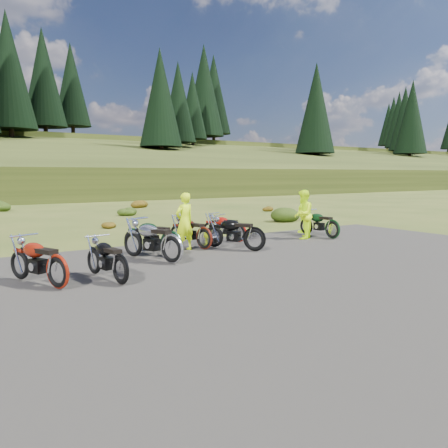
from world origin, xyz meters
TOP-DOWN VIEW (x-y plane):
  - ground at (0.00, 0.00)m, footprint 300.00×300.00m
  - gravel_pad at (0.00, -2.00)m, footprint 20.00×12.00m
  - hill_slope at (0.00, 50.00)m, footprint 300.00×45.97m
  - conifer_23 at (3.00, 62.00)m, footprint 7.48×7.48m
  - conifer_24 at (9.00, 68.00)m, footprint 7.04×7.04m
  - conifer_25 at (15.00, 74.00)m, footprint 6.60×6.60m
  - conifer_26 at (21.00, 49.00)m, footprint 6.16×6.16m
  - conifer_27 at (27.00, 55.00)m, footprint 5.72×5.72m
  - conifer_28 at (33.00, 61.00)m, footprint 5.28×5.28m
  - conifer_29 at (39.00, 67.00)m, footprint 7.92×7.92m
  - conifer_30 at (45.00, 73.00)m, footprint 7.48×7.48m
  - conifer_31 at (51.00, 48.00)m, footprint 7.04×7.04m
  - conifer_32 at (57.00, 54.00)m, footprint 6.60×6.60m
  - conifer_33 at (63.00, 60.00)m, footprint 6.16×6.16m
  - conifer_34 at (69.00, 66.00)m, footprint 5.72×5.72m
  - conifer_35 at (75.00, 72.00)m, footprint 5.28×5.28m
  - conifer_36 at (81.00, 78.00)m, footprint 7.92×7.92m
  - conifer_37 at (87.00, 53.00)m, footprint 7.48×7.48m
  - conifer_38 at (93.00, 59.00)m, footprint 7.04×7.04m
  - conifer_39 at (99.00, 65.00)m, footprint 6.60×6.60m
  - conifer_40 at (105.00, 71.00)m, footprint 6.16×6.16m
  - conifer_41 at (111.00, 77.00)m, footprint 5.72×5.72m
  - shrub_3 at (-3.30, 21.90)m, footprint 1.56×1.56m
  - shrub_4 at (-0.40, 9.20)m, footprint 0.77×0.77m
  - shrub_5 at (2.50, 14.50)m, footprint 1.03×1.03m
  - shrub_6 at (5.40, 19.80)m, footprint 1.30×1.30m
  - shrub_7 at (8.30, 7.10)m, footprint 1.56×1.56m
  - shrub_8 at (11.20, 12.40)m, footprint 0.77×0.77m
  - motorcycle_0 at (-3.45, -0.87)m, footprint 0.92×1.98m
  - motorcycle_1 at (-4.67, -0.51)m, footprint 1.44×2.18m
  - motorcycle_2 at (-1.05, 1.51)m, footprint 1.64×2.19m
  - motorcycle_3 at (-1.52, 0.53)m, footprint 1.50×2.38m
  - motorcycle_4 at (0.34, 1.96)m, footprint 1.11×2.14m
  - motorcycle_5 at (1.47, 0.82)m, footprint 1.68×2.23m
  - motorcycle_6 at (2.14, 2.63)m, footprint 1.30×2.02m
  - motorcycle_7 at (5.50, 1.34)m, footprint 0.72×2.02m
  - person_middle at (-0.26, 2.15)m, footprint 0.74×0.57m
  - person_right_a at (4.56, 1.94)m, footprint 1.11×1.07m
  - person_right_b at (5.77, 3.16)m, footprint 0.99×0.60m

SIDE VIEW (x-z plane):
  - ground at x=0.00m, z-range 0.00..0.00m
  - gravel_pad at x=0.00m, z-range -0.02..0.02m
  - hill_slope at x=0.00m, z-range -4.69..4.69m
  - motorcycle_0 at x=-3.45m, z-range -0.50..0.50m
  - motorcycle_1 at x=-4.67m, z-range -0.54..0.54m
  - motorcycle_2 at x=-1.05m, z-range -0.55..0.55m
  - motorcycle_3 at x=-1.52m, z-range -0.59..0.59m
  - motorcycle_4 at x=0.34m, z-range -0.53..0.53m
  - motorcycle_5 at x=1.47m, z-range -0.56..0.56m
  - motorcycle_6 at x=2.14m, z-range -0.50..0.50m
  - motorcycle_7 at x=5.50m, z-range -0.52..0.52m
  - shrub_4 at x=-0.40m, z-range 0.00..0.45m
  - shrub_8 at x=11.20m, z-range 0.00..0.45m
  - shrub_5 at x=2.50m, z-range 0.00..0.61m
  - shrub_6 at x=5.40m, z-range 0.00..0.77m
  - shrub_3 at x=-3.30m, z-range 0.00..0.92m
  - shrub_7 at x=8.30m, z-range 0.00..0.92m
  - person_right_b at x=5.77m, z-range 0.00..1.58m
  - person_right_a at x=4.56m, z-range 0.00..1.81m
  - person_middle at x=-0.26m, z-range 0.00..1.81m
  - conifer_26 at x=21.00m, z-range 5.37..21.37m
  - conifer_27 at x=27.00m, z-range 6.56..21.56m
  - conifer_31 at x=51.00m, z-range 5.18..23.18m
  - conifer_28 at x=33.00m, z-range 7.76..21.76m
  - conifer_32 at x=57.00m, z-range 6.37..23.37m
  - conifer_33 at x=63.00m, z-range 7.56..23.56m
  - conifer_37 at x=87.00m, z-range 6.17..25.17m
  - conifer_34 at x=69.00m, z-range 8.76..23.76m
  - conifer_38 at x=93.00m, z-range 7.37..25.37m
  - conifer_35 at x=75.00m, z-range 9.95..23.95m
  - conifer_39 at x=99.00m, z-range 8.56..25.56m
  - conifer_23 at x=3.00m, z-range 7.97..26.97m
  - conifer_41 at x=111.00m, z-range 10.15..25.15m
  - conifer_40 at x=105.00m, z-range 9.76..25.76m
  - conifer_24 at x=9.00m, z-range 9.16..27.16m
  - conifer_25 at x=15.00m, z-range 10.16..27.16m
  - conifer_29 at x=39.00m, z-range 8.97..28.97m
  - conifer_30 at x=45.00m, z-range 10.16..29.16m
  - conifer_36 at x=81.00m, z-range 10.16..30.16m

